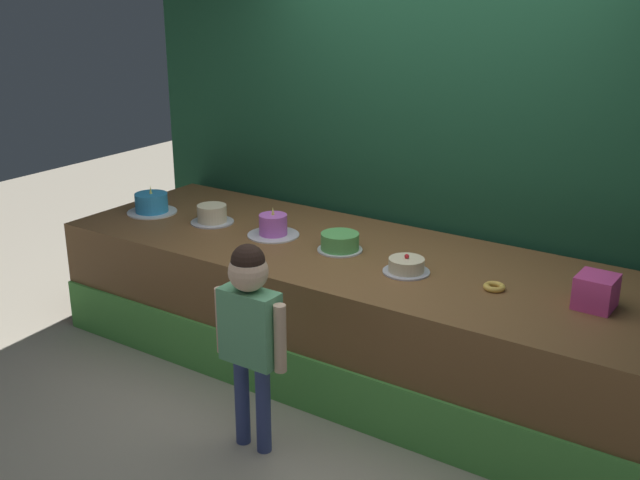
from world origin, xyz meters
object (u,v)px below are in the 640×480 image
(pink_box, at_px, (596,292))
(cake_far_left, at_px, (152,204))
(cake_center_right, at_px, (340,242))
(child_figure, at_px, (250,320))
(cake_right, at_px, (406,266))
(donut, at_px, (494,287))
(cake_center_left, at_px, (273,227))
(cake_left, at_px, (212,215))

(pink_box, xyz_separation_m, cake_far_left, (-3.03, -0.09, -0.02))
(cake_center_right, bearing_deg, child_figure, -82.73)
(pink_box, height_order, cake_right, pink_box)
(donut, height_order, cake_center_left, cake_center_left)
(cake_left, height_order, cake_right, cake_left)
(child_figure, distance_m, cake_center_right, 1.04)
(child_figure, xyz_separation_m, cake_right, (0.37, 0.94, 0.07))
(child_figure, height_order, cake_center_right, child_figure)
(cake_center_right, bearing_deg, cake_center_left, -179.69)
(cake_left, distance_m, cake_center_right, 1.01)
(cake_far_left, bearing_deg, cake_center_left, 4.46)
(cake_right, bearing_deg, cake_left, 177.03)
(cake_far_left, relative_size, cake_left, 1.20)
(child_figure, bearing_deg, cake_center_right, 97.27)
(child_figure, distance_m, cake_center_left, 1.21)
(cake_far_left, bearing_deg, cake_left, 7.18)
(cake_center_right, bearing_deg, cake_left, -178.98)
(cake_center_left, distance_m, cake_center_right, 0.50)
(child_figure, relative_size, cake_left, 3.86)
(cake_far_left, height_order, cake_center_right, cake_far_left)
(cake_center_left, relative_size, cake_right, 1.25)
(donut, distance_m, cake_right, 0.51)
(cake_center_right, bearing_deg, cake_far_left, -176.92)
(cake_left, xyz_separation_m, cake_center_left, (0.50, 0.02, 0.00))
(cake_center_right, distance_m, cake_right, 0.51)
(pink_box, xyz_separation_m, cake_center_left, (-2.02, -0.01, -0.02))
(child_figure, relative_size, cake_far_left, 3.23)
(cake_far_left, distance_m, cake_center_right, 1.52)
(donut, relative_size, cake_center_right, 0.43)
(cake_center_left, bearing_deg, cake_far_left, -175.54)
(cake_far_left, distance_m, cake_left, 0.51)
(child_figure, distance_m, donut, 1.31)
(cake_left, bearing_deg, donut, -1.06)
(child_figure, xyz_separation_m, pink_box, (1.38, 1.04, 0.11))
(pink_box, distance_m, cake_left, 2.52)
(cake_far_left, bearing_deg, donut, 0.59)
(child_figure, height_order, cake_left, child_figure)
(child_figure, relative_size, cake_center_left, 3.36)
(cake_center_left, height_order, cake_right, cake_center_left)
(child_figure, height_order, donut, child_figure)
(cake_left, height_order, cake_center_left, cake_center_left)
(cake_far_left, xyz_separation_m, cake_left, (0.50, 0.06, -0.01))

